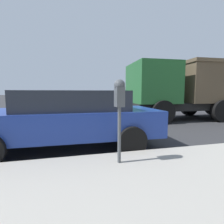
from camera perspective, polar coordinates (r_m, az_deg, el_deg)
ground_plane at (r=5.74m, az=-13.38°, el=-7.61°), size 220.00×220.00×0.00m
parking_meter at (r=2.99m, az=2.43°, el=4.01°), size 0.21×0.19×1.46m
car_blue at (r=4.51m, az=-13.97°, el=-1.61°), size 2.15×4.55×1.41m
dump_truck at (r=10.15m, az=25.66°, el=7.26°), size 3.01×6.79×2.90m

